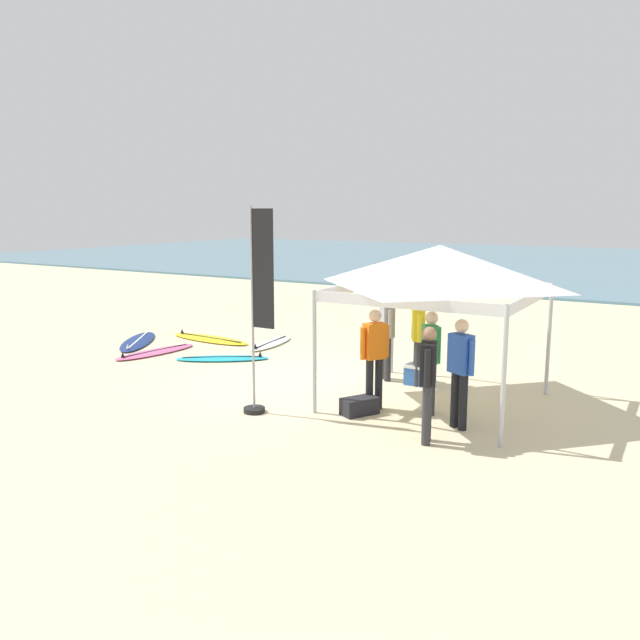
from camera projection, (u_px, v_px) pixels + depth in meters
name	position (u px, v px, depth m)	size (l,w,h in m)	color
ground_plane	(312.00, 383.00, 12.34)	(80.00, 80.00, 0.00)	beige
sea	(581.00, 263.00, 39.86)	(80.00, 36.00, 0.10)	#568499
canopy_tent	(440.00, 266.00, 10.67)	(3.21, 3.21, 2.75)	#B7B7BC
surfboard_cyan	(223.00, 358.00, 14.26)	(2.04, 1.63, 0.19)	#23B2CC
surfboard_navy	(138.00, 341.00, 16.11)	(1.95, 2.46, 0.19)	navy
surfboard_yellow	(210.00, 339.00, 16.43)	(2.59, 0.88, 0.19)	yellow
surfboard_white	(271.00, 343.00, 15.87)	(0.78, 2.01, 0.19)	white
surfboard_pink	(155.00, 352.00, 14.91)	(0.89, 2.24, 0.19)	pink
person_blue	(460.00, 366.00, 9.62)	(0.50, 0.36, 1.71)	black
person_orange	(375.00, 352.00, 10.55)	(0.38, 0.48, 1.71)	black
person_yellow	(418.00, 335.00, 12.05)	(0.36, 0.50, 1.71)	#2D2D33
person_grey	(387.00, 331.00, 12.42)	(0.40, 0.43, 1.71)	#2D2D33
person_green	(431.00, 355.00, 10.34)	(0.40, 0.45, 1.71)	#2D2D33
person_black	(428.00, 376.00, 9.01)	(0.32, 0.53, 1.71)	#2D2D33
banner_flag	(258.00, 320.00, 10.24)	(0.60, 0.36, 3.40)	#99999E
gear_bag_near_tent	(359.00, 406.00, 10.44)	(0.60, 0.32, 0.28)	#232328
cooler_box	(418.00, 375.00, 12.21)	(0.50, 0.36, 0.39)	#2D60B7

